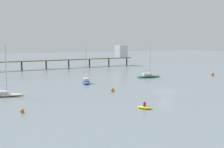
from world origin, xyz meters
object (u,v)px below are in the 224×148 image
at_px(dinghy_yellow, 144,107).
at_px(mooring_buoy_outer, 22,111).
at_px(mooring_buoy_mid, 113,90).
at_px(sailboat_blue, 86,81).
at_px(pier, 92,55).
at_px(mooring_buoy_far, 212,74).
at_px(sailboat_green, 148,75).
at_px(sailboat_cream, 4,93).

height_order(dinghy_yellow, mooring_buoy_outer, dinghy_yellow).
xyz_separation_m(dinghy_yellow, mooring_buoy_mid, (3.77, 15.66, 0.14)).
height_order(sailboat_blue, mooring_buoy_outer, sailboat_blue).
bearing_deg(sailboat_blue, mooring_buoy_outer, -131.55).
xyz_separation_m(pier, mooring_buoy_far, (15.27, -44.23, -3.78)).
height_order(sailboat_green, mooring_buoy_outer, sailboat_green).
relative_size(sailboat_blue, mooring_buoy_outer, 14.25).
bearing_deg(sailboat_blue, sailboat_green, 6.32).
height_order(sailboat_cream, mooring_buoy_outer, sailboat_cream).
distance_m(sailboat_cream, mooring_buoy_mid, 19.65).
bearing_deg(pier, dinghy_yellow, -110.73).
relative_size(sailboat_blue, mooring_buoy_mid, 11.54).
distance_m(sailboat_green, mooring_buoy_outer, 46.99).
bearing_deg(mooring_buoy_outer, pier, 56.49).
distance_m(sailboat_green, sailboat_cream, 40.49).
height_order(mooring_buoy_mid, mooring_buoy_far, mooring_buoy_far).
relative_size(sailboat_green, sailboat_blue, 1.01).
height_order(mooring_buoy_mid, mooring_buoy_outer, mooring_buoy_mid).
bearing_deg(pier, sailboat_green, -94.15).
xyz_separation_m(sailboat_blue, sailboat_cream, (-19.84, -8.68, -0.03)).
bearing_deg(sailboat_cream, dinghy_yellow, -53.19).
height_order(sailboat_cream, mooring_buoy_far, sailboat_cream).
bearing_deg(sailboat_cream, mooring_buoy_far, 5.49).
bearing_deg(mooring_buoy_mid, sailboat_blue, 86.67).
bearing_deg(sailboat_cream, mooring_buoy_outer, -92.49).
relative_size(sailboat_cream, dinghy_yellow, 3.72).
relative_size(sailboat_green, mooring_buoy_mid, 11.62).
bearing_deg(dinghy_yellow, sailboat_green, 52.78).
relative_size(dinghy_yellow, mooring_buoy_mid, 3.42).
distance_m(pier, sailboat_cream, 65.08).
bearing_deg(sailboat_green, pier, 85.85).
relative_size(pier, sailboat_blue, 7.28).
height_order(mooring_buoy_far, mooring_buoy_outer, mooring_buoy_far).
bearing_deg(mooring_buoy_far, pier, 109.05).
bearing_deg(pier, mooring_buoy_mid, -112.69).
xyz_separation_m(sailboat_green, mooring_buoy_outer, (-39.64, -25.22, -0.26)).
bearing_deg(sailboat_blue, mooring_buoy_far, -4.90).
bearing_deg(sailboat_blue, mooring_buoy_mid, -93.33).
distance_m(sailboat_cream, mooring_buoy_far, 57.38).
bearing_deg(mooring_buoy_far, sailboat_blue, 175.10).
relative_size(pier, sailboat_green, 7.23).
height_order(pier, mooring_buoy_mid, pier).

